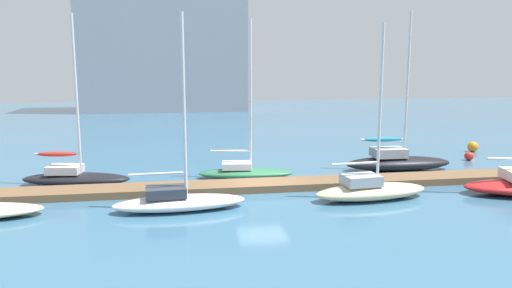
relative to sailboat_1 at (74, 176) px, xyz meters
name	(u,v)px	position (x,y,z in m)	size (l,w,h in m)	color
ground_plane	(262,189)	(9.66, -2.34, -0.51)	(120.00, 120.00, 0.00)	#386684
dock_pier	(262,185)	(9.66, -2.34, -0.33)	(33.16, 1.87, 0.37)	brown
sailboat_1	(74,176)	(0.00, 0.00, 0.00)	(5.86, 2.58, 8.84)	black
sailboat_2	(178,200)	(5.41, -5.35, -0.04)	(5.86, 1.99, 8.46)	white
sailboat_3	(245,170)	(9.11, 0.10, -0.06)	(5.46, 2.18, 8.74)	#2D7047
sailboat_4	(370,189)	(14.37, -5.06, -0.01)	(5.77, 2.35, 8.12)	beige
sailboat_5	(397,161)	(18.41, 0.65, 0.08)	(6.53, 2.21, 9.30)	black
mooring_buoy_red	(469,156)	(24.46, 2.67, -0.22)	(0.58, 0.58, 0.58)	red
mooring_buoy_orange	(473,147)	(26.65, 5.58, -0.14)	(0.75, 0.75, 0.75)	orange
harbor_building_distant	(164,40)	(3.79, 41.57, 8.94)	(21.94, 8.32, 18.91)	#9399A3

